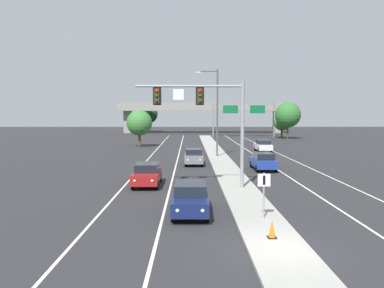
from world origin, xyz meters
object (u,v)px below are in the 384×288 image
street_lamp_median (215,107)px  car_oncoming_grey (194,156)px  overhead_signal_mast (208,111)px  traffic_cone_median_nose (272,229)px  tree_far_left_c (139,123)px  car_oncoming_red (147,174)px  tree_far_left_b (148,114)px  car_receding_white (263,145)px  tree_far_right_a (282,123)px  car_receding_blue (263,161)px  median_sign_post (264,189)px  highway_sign_gantry (244,108)px  car_oncoming_navy (190,198)px  tree_far_right_b (288,115)px

street_lamp_median → car_oncoming_grey: bearing=-111.8°
overhead_signal_mast → car_oncoming_grey: 13.69m
overhead_signal_mast → traffic_cone_median_nose: (2.09, -10.70, -4.82)m
street_lamp_median → tree_far_left_c: (-10.57, 13.99, -2.14)m
car_oncoming_red → tree_far_left_b: bearing=95.9°
car_receding_white → tree_far_right_a: bearing=72.2°
car_oncoming_red → car_receding_blue: bearing=37.9°
median_sign_post → tree_far_right_a: 64.68m
tree_far_left_c → tree_far_right_a: (26.71, 21.69, -0.49)m
highway_sign_gantry → tree_far_right_a: 8.46m
car_receding_blue → car_oncoming_navy: bearing=-113.3°
car_oncoming_grey → tree_far_right_b: 43.01m
overhead_signal_mast → car_oncoming_grey: bearing=93.6°
tree_far_left_c → car_receding_blue: bearing=-59.4°
car_oncoming_grey → tree_far_left_c: tree_far_left_c is taller
overhead_signal_mast → tree_far_left_c: (-8.81, 33.32, -1.68)m
traffic_cone_median_nose → car_receding_blue: bearing=80.4°
median_sign_post → traffic_cone_median_nose: 3.15m
street_lamp_median → tree_far_left_b: bearing=103.0°
highway_sign_gantry → car_oncoming_grey: bearing=-104.1°
street_lamp_median → tree_far_left_b: 63.25m
median_sign_post → car_oncoming_grey: bearing=98.6°
traffic_cone_median_nose → tree_far_right_a: (15.81, 65.71, 2.65)m
tree_far_right_a → car_receding_white: bearing=-107.8°
median_sign_post → street_lamp_median: 27.40m
street_lamp_median → tree_far_right_a: size_ratio=2.06×
overhead_signal_mast → tree_far_left_c: overhead_signal_mast is taller
street_lamp_median → tree_far_left_c: bearing=127.1°
car_oncoming_grey → car_receding_white: bearing=54.4°
car_oncoming_grey → tree_far_right_a: bearing=66.0°
median_sign_post → car_receding_white: 34.36m
traffic_cone_median_nose → highway_sign_gantry: 68.72m
car_oncoming_navy → car_receding_blue: same height
tree_far_left_b → tree_far_left_c: 47.80m
car_receding_white → tree_far_left_c: (-17.41, 7.29, 2.83)m
car_receding_white → traffic_cone_median_nose: 37.30m
car_oncoming_navy → car_receding_white: same height
car_receding_white → street_lamp_median: bearing=-135.6°
overhead_signal_mast → tree_far_right_a: (17.90, 55.01, -2.17)m
car_oncoming_navy → car_oncoming_red: size_ratio=1.00×
car_oncoming_navy → traffic_cone_median_nose: size_ratio=6.05×
car_oncoming_navy → car_oncoming_grey: 19.19m
tree_far_right_a → highway_sign_gantry: bearing=163.3°
tree_far_left_c → highway_sign_gantry: bearing=51.4°
overhead_signal_mast → car_oncoming_navy: (-1.20, -6.28, -4.51)m
median_sign_post → highway_sign_gantry: 65.68m
overhead_signal_mast → car_receding_blue: bearing=59.3°
overhead_signal_mast → car_receding_blue: 11.61m
street_lamp_median → car_oncoming_grey: street_lamp_median is taller
car_oncoming_navy → highway_sign_gantry: size_ratio=0.34×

